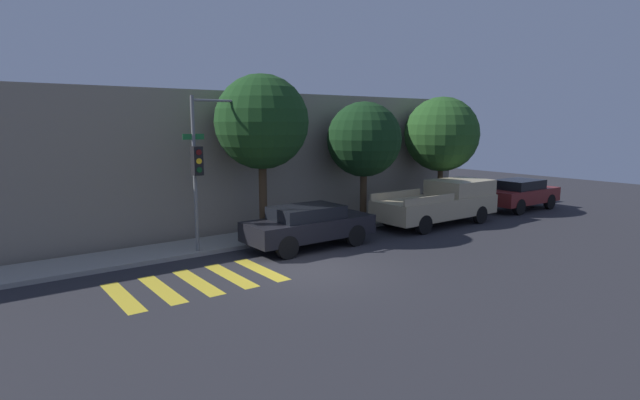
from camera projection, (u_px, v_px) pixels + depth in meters
ground_plane at (310, 269)px, 14.54m from camera, size 60.00×60.00×0.00m
sidewalk at (242, 240)px, 17.85m from camera, size 26.00×1.98×0.14m
building_row at (192, 160)px, 20.93m from camera, size 26.00×6.00×5.39m
crosswalk at (197, 282)px, 13.32m from camera, size 4.33×2.60×0.00m
traffic_light_pole at (210, 149)px, 15.80m from camera, size 2.52×0.56×5.06m
sedan_near_corner at (309, 225)px, 16.93m from camera, size 4.52×1.78×1.45m
pickup_truck at (441, 202)px, 20.93m from camera, size 5.64×2.10×1.78m
sedan_middle at (520, 193)px, 24.37m from camera, size 4.28×1.86×1.48m
tree_near_corner at (262, 122)px, 17.46m from camera, size 3.32×3.32×5.91m
tree_midblock at (364, 140)px, 20.39m from camera, size 3.07×3.07×5.09m
tree_far_end at (442, 134)px, 23.21m from camera, size 3.46×3.46×5.42m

